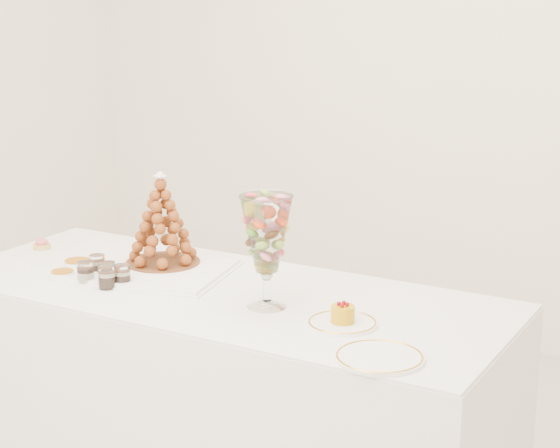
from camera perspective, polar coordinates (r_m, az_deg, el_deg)
The scene contains 15 objects.
buffet_table at distance 3.24m, azimuth -3.60°, elevation -10.23°, with size 1.98×0.88×0.74m.
lace_tray at distance 3.31m, azimuth -8.04°, elevation -2.79°, with size 0.54×0.40×0.02m, color white.
macaron_vase at distance 2.88m, azimuth -0.83°, elevation -0.70°, with size 0.16×0.16×0.36m.
cake_plate at distance 2.80m, azimuth 3.82°, elevation -6.07°, with size 0.21×0.21×0.01m, color white.
spare_plate at distance 2.56m, azimuth 6.08°, elevation -8.11°, with size 0.24×0.24×0.01m, color white.
pink_tart at distance 3.68m, azimuth -14.31°, elevation -1.22°, with size 0.07×0.07×0.04m.
verrine_a at distance 3.31m, azimuth -11.07°, elevation -2.45°, with size 0.05×0.05×0.07m, color white.
verrine_b at distance 3.25m, azimuth -10.41°, elevation -2.83°, with size 0.05×0.05×0.06m, color white.
verrine_c at distance 3.17m, azimuth -9.59°, elevation -3.11°, with size 0.05×0.05×0.07m, color white.
verrine_d at distance 3.22m, azimuth -11.76°, elevation -2.93°, with size 0.06×0.06×0.08m, color white.
verrine_e at distance 3.16m, azimuth -10.50°, elevation -3.20°, with size 0.06×0.06×0.08m, color white.
ramekin_back at distance 3.39m, azimuth -12.24°, elevation -2.47°, with size 0.10×0.10×0.03m, color white.
ramekin_front at distance 3.29m, azimuth -13.12°, elevation -3.07°, with size 0.08×0.08×0.03m, color white.
croquembouche at distance 3.32m, azimuth -7.23°, elevation 0.30°, with size 0.27×0.27×0.33m.
mousse_cake at distance 2.78m, azimuth 3.85°, elevation -5.47°, with size 0.07×0.07×0.06m.
Camera 1 is at (1.68, -2.20, 1.72)m, focal length 60.00 mm.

